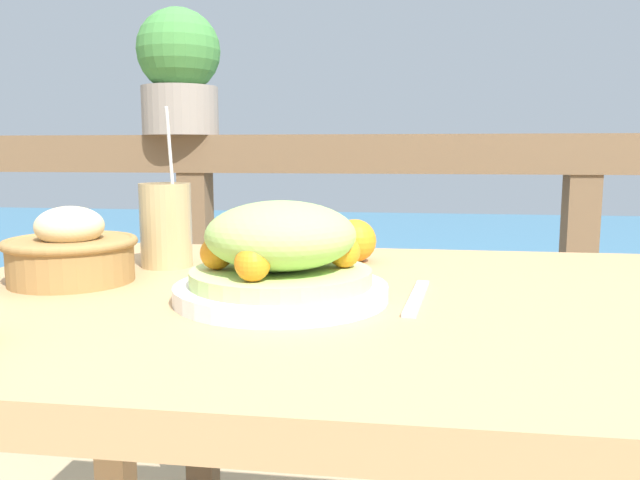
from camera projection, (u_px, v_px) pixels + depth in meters
patio_table at (352, 377)px, 0.81m from camera, size 1.11×0.76×0.76m
railing_fence at (379, 250)px, 1.49m from camera, size 2.80×0.08×0.98m
sea_backdrop at (397, 271)px, 4.02m from camera, size 12.00×4.00×0.36m
salad_plate at (281, 258)px, 0.75m from camera, size 0.26×0.26×0.12m
drink_glass at (166, 225)px, 0.97m from camera, size 0.08×0.08×0.24m
bread_basket at (71, 252)px, 0.85m from camera, size 0.18×0.18×0.10m
potted_plant at (179, 71)px, 1.50m from camera, size 0.20×0.20×0.30m
fork at (417, 297)px, 0.76m from camera, size 0.04×0.18×0.00m
orange_near_basket at (355, 241)px, 1.01m from camera, size 0.07×0.07×0.07m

